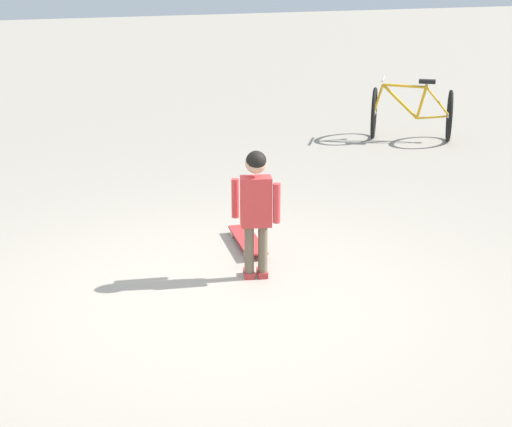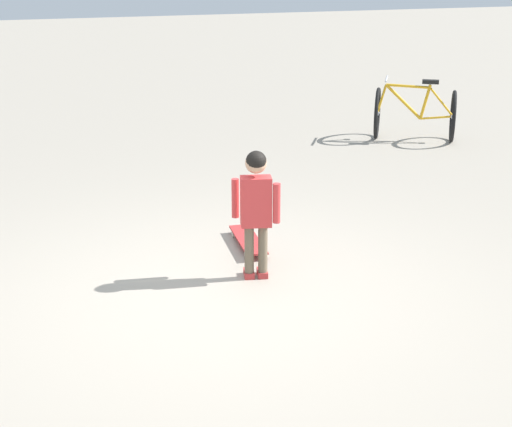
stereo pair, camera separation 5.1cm
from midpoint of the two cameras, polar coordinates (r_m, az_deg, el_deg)
name	(u,v)px [view 1 (the left image)]	position (r m, az deg, el deg)	size (l,w,h in m)	color
ground_plane	(221,297)	(5.91, -2.90, -6.25)	(50.00, 50.00, 0.00)	#9E9384
child_person	(256,201)	(6.01, -0.25, 0.96)	(0.33, 0.28, 1.06)	brown
skateboard	(247,240)	(6.86, -0.86, -1.98)	(0.25, 0.76, 0.07)	#B22D2D
bicycle_near	(411,113)	(10.83, 11.34, 7.35)	(1.28, 1.15, 0.85)	black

